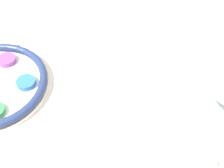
{
  "coord_description": "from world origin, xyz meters",
  "views": [
    {
      "loc": [
        -0.03,
        -0.42,
        1.35
      ],
      "look_at": [
        -0.01,
        0.08,
        0.79
      ],
      "focal_mm": 50.0,
      "sensor_mm": 36.0,
      "label": 1
    }
  ],
  "objects": [
    {
      "name": "fork_right",
      "position": [
        -0.27,
        0.35,
        0.75
      ],
      "size": [
        0.09,
        0.16,
        0.01
      ],
      "color": "silver",
      "rests_on": "dining_table"
    },
    {
      "name": "fork_left",
      "position": [
        -0.3,
        0.35,
        0.75
      ],
      "size": [
        0.08,
        0.16,
        0.01
      ],
      "color": "silver",
      "rests_on": "dining_table"
    }
  ]
}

